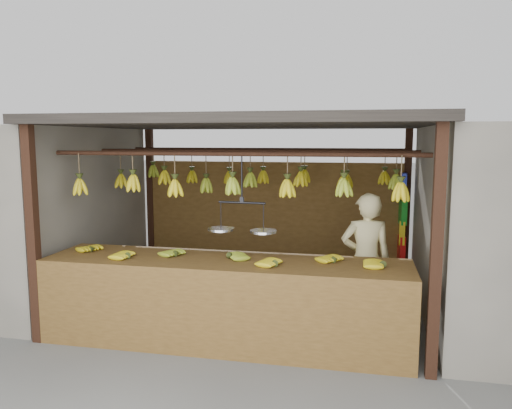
# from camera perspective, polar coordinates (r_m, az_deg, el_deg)

# --- Properties ---
(ground) EXTENTS (80.00, 80.00, 0.00)m
(ground) POSITION_cam_1_polar(r_m,az_deg,el_deg) (6.54, -0.55, -11.72)
(ground) COLOR #5B5B57
(stall) EXTENTS (4.30, 3.30, 2.40)m
(stall) POSITION_cam_1_polar(r_m,az_deg,el_deg) (6.49, 0.05, 5.91)
(stall) COLOR black
(stall) RESTS_ON ground
(neighbor_left) EXTENTS (3.00, 3.00, 2.30)m
(neighbor_left) POSITION_cam_1_polar(r_m,az_deg,el_deg) (7.85, -27.19, -0.66)
(neighbor_left) COLOR slate
(neighbor_left) RESTS_ON ground
(counter) EXTENTS (3.84, 0.87, 0.96)m
(counter) POSITION_cam_1_polar(r_m,az_deg,el_deg) (5.18, -3.88, -8.62)
(counter) COLOR brown
(counter) RESTS_ON ground
(hanging_bananas) EXTENTS (3.65, 2.26, 0.39)m
(hanging_bananas) POSITION_cam_1_polar(r_m,az_deg,el_deg) (6.19, -0.58, 2.69)
(hanging_bananas) COLOR gold
(hanging_bananas) RESTS_ON ground
(balance_scale) EXTENTS (0.74, 0.30, 0.82)m
(balance_scale) POSITION_cam_1_polar(r_m,az_deg,el_deg) (5.25, -1.61, -2.52)
(balance_scale) COLOR black
(balance_scale) RESTS_ON ground
(vendor) EXTENTS (0.62, 0.45, 1.55)m
(vendor) POSITION_cam_1_polar(r_m,az_deg,el_deg) (5.85, 12.44, -6.27)
(vendor) COLOR beige
(vendor) RESTS_ON ground
(bag_bundles) EXTENTS (0.08, 0.26, 1.25)m
(bag_bundles) POSITION_cam_1_polar(r_m,az_deg,el_deg) (7.49, 16.40, -1.64)
(bag_bundles) COLOR #1426BF
(bag_bundles) RESTS_ON ground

